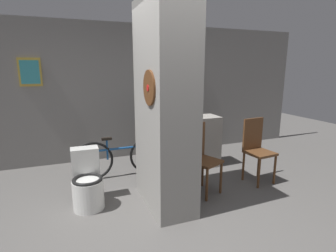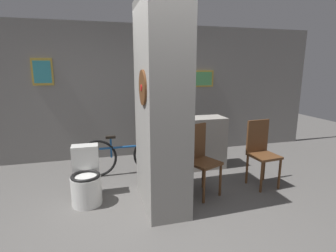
{
  "view_description": "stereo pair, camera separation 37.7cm",
  "coord_description": "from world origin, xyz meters",
  "px_view_note": "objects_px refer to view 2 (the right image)",
  "views": [
    {
      "loc": [
        -1.02,
        -2.49,
        1.76
      ],
      "look_at": [
        0.29,
        0.95,
        0.95
      ],
      "focal_mm": 28.0,
      "sensor_mm": 36.0,
      "label": 1
    },
    {
      "loc": [
        -0.67,
        -2.61,
        1.76
      ],
      "look_at": [
        0.29,
        0.95,
        0.95
      ],
      "focal_mm": 28.0,
      "sensor_mm": 36.0,
      "label": 2
    }
  ],
  "objects_px": {
    "chair_by_doorway": "(261,150)",
    "toilet": "(86,180)",
    "bicycle": "(125,155)",
    "bottle_tall": "(176,113)",
    "chair_near_pillar": "(200,157)"
  },
  "relations": [
    {
      "from": "chair_by_doorway",
      "to": "bicycle",
      "type": "bearing_deg",
      "value": 148.76
    },
    {
      "from": "bottle_tall",
      "to": "chair_near_pillar",
      "type": "bearing_deg",
      "value": -86.07
    },
    {
      "from": "chair_by_doorway",
      "to": "toilet",
      "type": "bearing_deg",
      "value": 171.5
    },
    {
      "from": "bicycle",
      "to": "toilet",
      "type": "bearing_deg",
      "value": -126.77
    },
    {
      "from": "chair_by_doorway",
      "to": "bicycle",
      "type": "relative_size",
      "value": 0.65
    },
    {
      "from": "bicycle",
      "to": "bottle_tall",
      "type": "height_order",
      "value": "bottle_tall"
    },
    {
      "from": "chair_by_doorway",
      "to": "bottle_tall",
      "type": "xyz_separation_m",
      "value": [
        -1.07,
        0.92,
        0.46
      ]
    },
    {
      "from": "chair_by_doorway",
      "to": "bottle_tall",
      "type": "distance_m",
      "value": 1.49
    },
    {
      "from": "chair_by_doorway",
      "to": "bicycle",
      "type": "height_order",
      "value": "chair_by_doorway"
    },
    {
      "from": "toilet",
      "to": "bicycle",
      "type": "xyz_separation_m",
      "value": [
        0.61,
        0.81,
        0.02
      ]
    },
    {
      "from": "toilet",
      "to": "bicycle",
      "type": "relative_size",
      "value": 0.48
    },
    {
      "from": "chair_near_pillar",
      "to": "toilet",
      "type": "bearing_deg",
      "value": 150.3
    },
    {
      "from": "toilet",
      "to": "chair_near_pillar",
      "type": "height_order",
      "value": "chair_near_pillar"
    },
    {
      "from": "chair_by_doorway",
      "to": "bicycle",
      "type": "distance_m",
      "value": 2.18
    },
    {
      "from": "toilet",
      "to": "chair_by_doorway",
      "type": "xyz_separation_m",
      "value": [
        2.56,
        -0.12,
        0.24
      ]
    }
  ]
}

